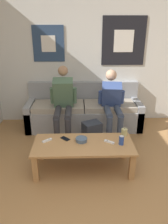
{
  "coord_description": "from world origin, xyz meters",
  "views": [
    {
      "loc": [
        -0.27,
        -1.28,
        1.89
      ],
      "look_at": [
        -0.17,
        1.76,
        0.65
      ],
      "focal_mm": 35.0,
      "sensor_mm": 36.0,
      "label": 1
    }
  ],
  "objects_px": {
    "coffee_table": "(83,147)",
    "game_controller_near_right": "(47,140)",
    "couch": "(84,112)",
    "backpack": "(92,134)",
    "person_seated_teen": "(112,102)",
    "drink_can_blue": "(121,140)",
    "game_controller_near_left": "(109,142)",
    "ceramic_bowl": "(81,139)",
    "pillar_candle": "(124,132)",
    "person_seated_adult": "(63,101)",
    "cell_phone": "(65,139)"
  },
  "relations": [
    {
      "from": "coffee_table",
      "to": "game_controller_near_right",
      "type": "bearing_deg",
      "value": 170.96
    },
    {
      "from": "couch",
      "to": "backpack",
      "type": "height_order",
      "value": "couch"
    },
    {
      "from": "couch",
      "to": "person_seated_teen",
      "type": "height_order",
      "value": "person_seated_teen"
    },
    {
      "from": "person_seated_teen",
      "to": "drink_can_blue",
      "type": "xyz_separation_m",
      "value": [
        -0.03,
        -1.05,
        -0.17
      ]
    },
    {
      "from": "couch",
      "to": "game_controller_near_left",
      "type": "bearing_deg",
      "value": -77.47
    },
    {
      "from": "backpack",
      "to": "game_controller_near_right",
      "type": "bearing_deg",
      "value": -139.64
    },
    {
      "from": "game_controller_near_left",
      "to": "backpack",
      "type": "bearing_deg",
      "value": 106.89
    },
    {
      "from": "ceramic_bowl",
      "to": "game_controller_near_left",
      "type": "distance_m",
      "value": 0.38
    },
    {
      "from": "backpack",
      "to": "person_seated_teen",
      "type": "bearing_deg",
      "value": 45.86
    },
    {
      "from": "backpack",
      "to": "ceramic_bowl",
      "type": "xyz_separation_m",
      "value": [
        -0.19,
        -0.57,
        0.23
      ]
    },
    {
      "from": "backpack",
      "to": "drink_can_blue",
      "type": "distance_m",
      "value": 0.8
    },
    {
      "from": "drink_can_blue",
      "to": "game_controller_near_left",
      "type": "distance_m",
      "value": 0.17
    },
    {
      "from": "pillar_candle",
      "to": "game_controller_near_left",
      "type": "height_order",
      "value": "pillar_candle"
    },
    {
      "from": "person_seated_teen",
      "to": "ceramic_bowl",
      "type": "height_order",
      "value": "person_seated_teen"
    },
    {
      "from": "couch",
      "to": "person_seated_teen",
      "type": "xyz_separation_m",
      "value": [
        0.48,
        -0.36,
        0.34
      ]
    },
    {
      "from": "person_seated_adult",
      "to": "game_controller_near_right",
      "type": "bearing_deg",
      "value": -100.84
    },
    {
      "from": "couch",
      "to": "game_controller_near_left",
      "type": "height_order",
      "value": "couch"
    },
    {
      "from": "cell_phone",
      "to": "ceramic_bowl",
      "type": "bearing_deg",
      "value": -17.98
    },
    {
      "from": "couch",
      "to": "person_seated_adult",
      "type": "relative_size",
      "value": 1.78
    },
    {
      "from": "pillar_candle",
      "to": "game_controller_near_left",
      "type": "relative_size",
      "value": 0.81
    },
    {
      "from": "person_seated_adult",
      "to": "ceramic_bowl",
      "type": "xyz_separation_m",
      "value": [
        0.29,
        -0.93,
        -0.23
      ]
    },
    {
      "from": "backpack",
      "to": "drink_can_blue",
      "type": "xyz_separation_m",
      "value": [
        0.34,
        -0.67,
        0.26
      ]
    },
    {
      "from": "pillar_candle",
      "to": "person_seated_teen",
      "type": "bearing_deg",
      "value": 94.45
    },
    {
      "from": "couch",
      "to": "ceramic_bowl",
      "type": "relative_size",
      "value": 13.28
    },
    {
      "from": "person_seated_adult",
      "to": "ceramic_bowl",
      "type": "distance_m",
      "value": 1.0
    },
    {
      "from": "person_seated_teen",
      "to": "cell_phone",
      "type": "distance_m",
      "value": 1.2
    },
    {
      "from": "drink_can_blue",
      "to": "game_controller_near_right",
      "type": "relative_size",
      "value": 0.93
    },
    {
      "from": "couch",
      "to": "coffee_table",
      "type": "distance_m",
      "value": 1.37
    },
    {
      "from": "game_controller_near_left",
      "to": "cell_phone",
      "type": "bearing_deg",
      "value": 168.71
    },
    {
      "from": "person_seated_adult",
      "to": "coffee_table",
      "type": "bearing_deg",
      "value": -72.2
    },
    {
      "from": "couch",
      "to": "drink_can_blue",
      "type": "distance_m",
      "value": 1.49
    },
    {
      "from": "person_seated_teen",
      "to": "ceramic_bowl",
      "type": "relative_size",
      "value": 6.98
    },
    {
      "from": "ceramic_bowl",
      "to": "cell_phone",
      "type": "relative_size",
      "value": 1.13
    },
    {
      "from": "couch",
      "to": "pillar_candle",
      "type": "xyz_separation_m",
      "value": [
        0.55,
        -1.15,
        0.16
      ]
    },
    {
      "from": "coffee_table",
      "to": "person_seated_adult",
      "type": "bearing_deg",
      "value": 107.8
    },
    {
      "from": "couch",
      "to": "pillar_candle",
      "type": "relative_size",
      "value": 19.51
    },
    {
      "from": "person_seated_adult",
      "to": "game_controller_near_right",
      "type": "relative_size",
      "value": 9.07
    },
    {
      "from": "couch",
      "to": "ceramic_bowl",
      "type": "distance_m",
      "value": 1.32
    },
    {
      "from": "game_controller_near_left",
      "to": "cell_phone",
      "type": "relative_size",
      "value": 0.96
    },
    {
      "from": "coffee_table",
      "to": "game_controller_near_right",
      "type": "xyz_separation_m",
      "value": [
        -0.49,
        0.08,
        0.07
      ]
    },
    {
      "from": "couch",
      "to": "ceramic_bowl",
      "type": "xyz_separation_m",
      "value": [
        -0.07,
        -1.31,
        0.14
      ]
    },
    {
      "from": "coffee_table",
      "to": "drink_can_blue",
      "type": "relative_size",
      "value": 10.83
    },
    {
      "from": "coffee_table",
      "to": "backpack",
      "type": "xyz_separation_m",
      "value": [
        0.16,
        0.64,
        -0.14
      ]
    },
    {
      "from": "couch",
      "to": "backpack",
      "type": "xyz_separation_m",
      "value": [
        0.11,
        -0.74,
        -0.09
      ]
    },
    {
      "from": "ceramic_bowl",
      "to": "cell_phone",
      "type": "bearing_deg",
      "value": 162.02
    },
    {
      "from": "drink_can_blue",
      "to": "game_controller_near_left",
      "type": "xyz_separation_m",
      "value": [
        -0.15,
        0.05,
        -0.05
      ]
    },
    {
      "from": "pillar_candle",
      "to": "game_controller_near_right",
      "type": "relative_size",
      "value": 0.83
    },
    {
      "from": "person_seated_adult",
      "to": "game_controller_near_left",
      "type": "distance_m",
      "value": 1.21
    },
    {
      "from": "person_seated_adult",
      "to": "drink_can_blue",
      "type": "bearing_deg",
      "value": -51.36
    },
    {
      "from": "drink_can_blue",
      "to": "cell_phone",
      "type": "xyz_separation_m",
      "value": [
        -0.75,
        0.17,
        -0.06
      ]
    }
  ]
}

